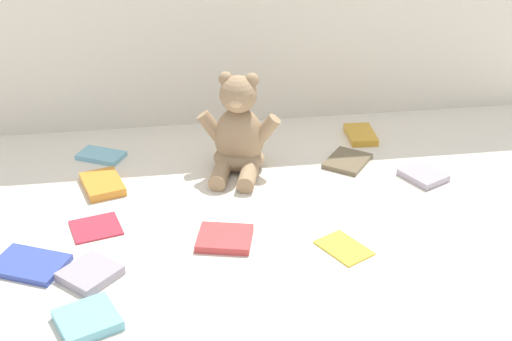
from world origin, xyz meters
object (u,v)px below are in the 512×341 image
object	(u,v)px
book_case_10	(225,238)
book_case_4	(423,175)
book_case_8	(30,265)
book_case_9	(101,156)
book_case_5	(87,320)
book_case_3	(96,227)
teddy_bear	(238,135)
book_case_11	(90,274)
book_case_0	(361,135)
book_case_6	(347,161)
book_case_1	(103,184)
book_case_2	(344,247)

from	to	relation	value
book_case_10	book_case_4	bearing A→B (deg)	125.54
book_case_8	book_case_9	bearing A→B (deg)	11.03
book_case_5	book_case_8	distance (m)	0.22
book_case_5	book_case_8	world-z (taller)	book_case_5
book_case_10	book_case_9	bearing A→B (deg)	-133.34
book_case_3	book_case_5	world-z (taller)	book_case_5
book_case_10	book_case_5	bearing A→B (deg)	-36.34
teddy_bear	book_case_11	distance (m)	0.52
book_case_0	book_case_4	bearing A→B (deg)	-67.37
teddy_bear	book_case_5	distance (m)	0.63
book_case_0	book_case_4	xyz separation A→B (m)	(0.09, -0.24, -0.00)
book_case_0	book_case_6	bearing A→B (deg)	-115.21
book_case_8	book_case_10	distance (m)	0.38
book_case_3	book_case_8	bearing A→B (deg)	-59.30
book_case_0	book_case_8	world-z (taller)	book_case_0
book_case_8	book_case_5	bearing A→B (deg)	-121.16
book_case_6	book_case_11	bearing A→B (deg)	69.79
book_case_3	book_case_1	bearing A→B (deg)	163.36
book_case_6	book_case_0	bearing A→B (deg)	-80.59
book_case_0	book_case_11	bearing A→B (deg)	-139.67
book_case_0	book_case_6	world-z (taller)	book_case_0
teddy_bear	book_case_11	size ratio (longest dim) A/B	2.55
book_case_1	book_case_6	world-z (taller)	book_case_1
book_case_3	book_case_4	distance (m)	0.77
book_case_5	teddy_bear	bearing A→B (deg)	-54.81
book_case_11	book_case_1	bearing A→B (deg)	43.41
book_case_4	book_case_8	bearing A→B (deg)	-11.82
book_case_2	book_case_6	distance (m)	0.37
book_case_3	book_case_4	bearing A→B (deg)	83.76
teddy_bear	book_case_9	size ratio (longest dim) A/B	2.19
book_case_3	book_case_0	bearing A→B (deg)	102.81
book_case_8	book_case_11	world-z (taller)	book_case_11
teddy_bear	book_case_10	world-z (taller)	teddy_bear
book_case_5	book_case_10	world-z (taller)	book_case_5
book_case_4	book_case_10	distance (m)	0.53
book_case_0	book_case_3	xyz separation A→B (m)	(-0.68, -0.35, -0.00)
book_case_1	book_case_8	size ratio (longest dim) A/B	0.88
book_case_8	book_case_9	size ratio (longest dim) A/B	1.22
book_case_5	book_case_10	xyz separation A→B (m)	(0.26, 0.22, -0.00)
book_case_3	book_case_10	xyz separation A→B (m)	(0.26, -0.09, 0.00)
book_case_5	book_case_11	xyz separation A→B (m)	(-0.00, 0.13, -0.00)
teddy_bear	book_case_2	distance (m)	0.42
book_case_0	book_case_11	xyz separation A→B (m)	(-0.68, -0.52, 0.00)
book_case_0	book_case_5	world-z (taller)	book_case_5
book_case_1	book_case_10	size ratio (longest dim) A/B	1.10
book_case_6	book_case_10	world-z (taller)	book_case_10
book_case_4	book_case_8	distance (m)	0.91
book_case_2	book_case_3	distance (m)	0.52
book_case_6	book_case_8	world-z (taller)	same
book_case_1	book_case_3	size ratio (longest dim) A/B	1.20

